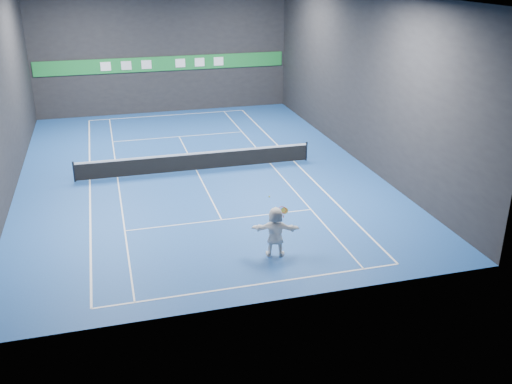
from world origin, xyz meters
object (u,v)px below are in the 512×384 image
object	(u,v)px
player	(275,232)
tennis_racket	(283,211)
tennis_ball	(269,197)
tennis_net	(196,161)

from	to	relation	value
player	tennis_racket	xyz separation A→B (m)	(0.28, 0.05, 0.78)
tennis_ball	tennis_net	bearing A→B (deg)	96.16
tennis_net	player	bearing A→B (deg)	-82.57
player	tennis_ball	size ratio (longest dim) A/B	30.79
tennis_ball	tennis_net	xyz separation A→B (m)	(-1.07, 9.95, -1.87)
tennis_net	tennis_racket	size ratio (longest dim) A/B	20.22
player	tennis_net	world-z (taller)	player
tennis_ball	tennis_racket	size ratio (longest dim) A/B	0.10
tennis_net	tennis_racket	xyz separation A→B (m)	(1.59, -9.96, 1.23)
player	tennis_net	size ratio (longest dim) A/B	0.16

